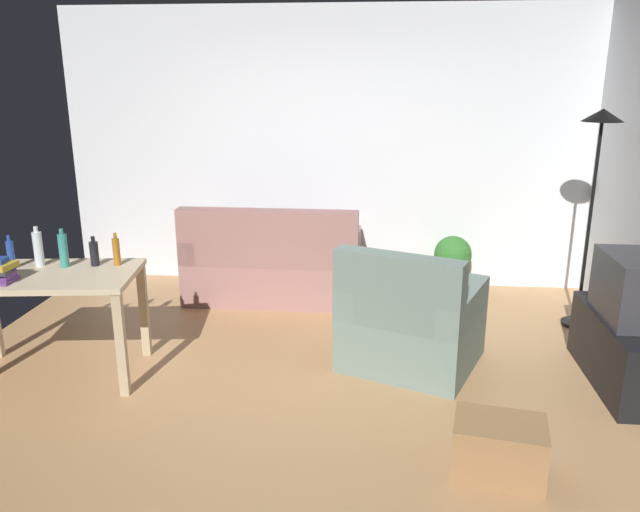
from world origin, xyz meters
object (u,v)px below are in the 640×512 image
Objects in this scene: desk at (48,288)px; bottle_amber at (116,251)px; potted_plant at (452,260)px; armchair at (410,324)px; bottle_dark at (94,253)px; bottle_blue at (11,254)px; bottle_tall at (63,250)px; bottle_clear at (38,248)px; torchiere_lamp at (597,160)px; couch at (273,267)px; storage_box at (499,447)px; tv_stand at (626,351)px; tv at (636,288)px.

desk is 0.52m from bottle_amber.
armchair is (-0.48, -1.64, -0.01)m from potted_plant.
potted_plant is 2.66× the size of bottle_dark.
bottle_blue is 0.36m from bottle_tall.
torchiere_lamp is at bearing 15.58° from bottle_clear.
armchair is at bearing 4.40° from bottle_amber.
bottle_clear reaches higher than couch.
bottle_blue reaches higher than bottle_amber.
storage_box is 2.96m from bottle_dark.
torchiere_lamp reaches higher than tv_stand.
armchair is 2.16m from bottle_amber.
armchair is 4.14× the size of bottle_tall.
torchiere_lamp is 1.42× the size of desk.
desk is 0.31m from bottle_clear.
bottle_blue is (-3.27, -1.95, 0.53)m from potted_plant.
armchair reaches higher than storage_box.
tv is 4.11m from bottle_clear.
couch is at bearing -25.47° from armchair.
bottle_clear is at bearing -172.20° from bottle_amber.
potted_plant is 3.18m from bottle_amber.
armchair is (1.23, -1.33, 0.01)m from couch.
bottle_clear is at bearing 24.23° from bottle_blue.
bottle_amber is (-3.57, -0.02, 0.16)m from tv.
couch is 2.06m from bottle_tall.
bottle_amber reaches higher than storage_box.
bottle_blue is at bearing -167.67° from bottle_dark.
desk is at bearing 93.58° from tv.
couch reaches higher than tv_stand.
couch is 2.17m from desk.
bottle_tall is 0.21m from bottle_dark.
couch is 5.64× the size of bottle_clear.
bottle_amber is (0.70, 0.15, -0.00)m from bottle_blue.
tv_stand is 3.96m from bottle_tall.
bottle_dark reaches higher than tv.
torchiere_lamp is 7.68× the size of bottle_amber.
bottle_dark reaches higher than potted_plant.
bottle_blue is (-0.29, 0.08, 0.21)m from desk.
torchiere_lamp is at bearing 15.93° from bottle_blue.
desk is 2.66× the size of storage_box.
desk is 3.10m from storage_box.
potted_plant is 1.71m from armchair.
tv is 4.27m from bottle_blue.
desk is (-3.98, -0.25, -0.05)m from tv.
tv is 3.92m from bottle_tall.
potted_plant is at bearing 29.24° from tv.
bottle_clear reaches higher than potted_plant.
tv_stand is at bearing 151.44° from couch.
bottle_dark is (-1.01, -1.51, 0.54)m from couch.
tv is at bearing -90.00° from tv_stand.
couch is 6.87× the size of bottle_amber.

